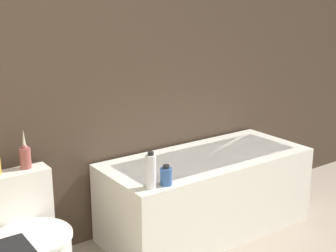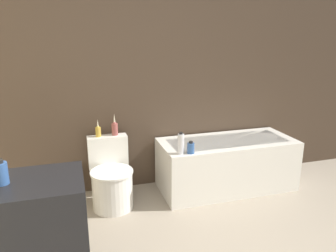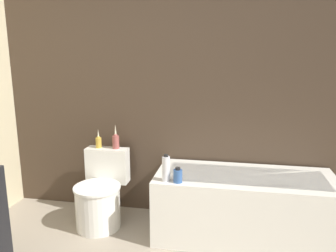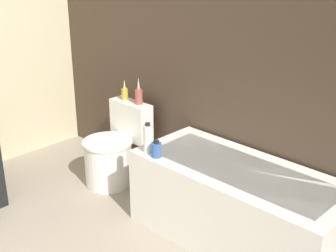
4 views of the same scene
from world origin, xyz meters
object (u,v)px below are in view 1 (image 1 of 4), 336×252
at_px(bathtub, 206,193).
at_px(shampoo_bottle_short, 166,176).
at_px(shampoo_bottle_tall, 151,171).
at_px(vase_silver, 25,155).
at_px(toilet, 31,251).

bearing_deg(bathtub, shampoo_bottle_short, -154.25).
xyz_separation_m(bathtub, shampoo_bottle_tall, (-0.64, -0.25, 0.39)).
xyz_separation_m(shampoo_bottle_tall, shampoo_bottle_short, (0.10, -0.01, -0.05)).
bearing_deg(bathtub, shampoo_bottle_tall, -158.92).
bearing_deg(vase_silver, bathtub, -9.55).
distance_m(vase_silver, shampoo_bottle_tall, 0.75).
bearing_deg(vase_silver, toilet, -110.72).
height_order(toilet, vase_silver, vase_silver).
xyz_separation_m(toilet, shampoo_bottle_short, (0.78, -0.24, 0.35)).
bearing_deg(shampoo_bottle_short, bathtub, 25.75).
xyz_separation_m(toilet, vase_silver, (0.09, 0.23, 0.49)).
bearing_deg(shampoo_bottle_tall, vase_silver, 142.31).
height_order(toilet, shampoo_bottle_tall, shampoo_bottle_tall).
relative_size(bathtub, shampoo_bottle_tall, 6.76).
relative_size(bathtub, vase_silver, 6.42).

